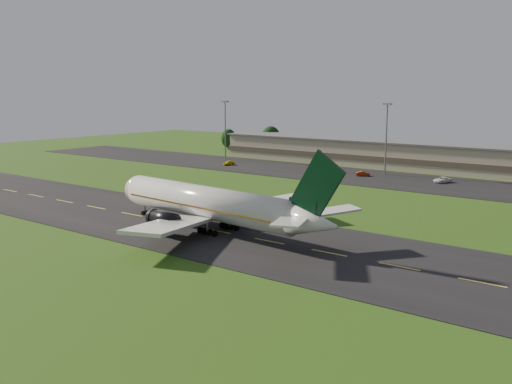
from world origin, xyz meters
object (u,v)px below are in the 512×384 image
Objects in this scene: service_vehicle_a at (229,163)px; airliner at (210,204)px; terminal at (412,156)px; service_vehicle_c at (442,180)px; light_mast_west at (225,123)px; light_mast_centre at (386,130)px; service_vehicle_b at (363,174)px.

airliner is at bearing -45.47° from service_vehicle_a.
terminal reaches higher than service_vehicle_c.
light_mast_west and light_mast_centre have the same top height.
service_vehicle_b is at bearing -7.09° from light_mast_west.
light_mast_west is at bearing -161.07° from service_vehicle_c.
service_vehicle_b is (-7.76, 73.03, -3.91)m from airliner.
service_vehicle_a is 0.83× the size of service_vehicle_c.
service_vehicle_a is at bearing 69.49° from service_vehicle_b.
light_mast_west is (-64.43, 80.07, 8.08)m from airliner.
service_vehicle_b is at bearing -115.31° from light_mast_centre.
terminal is at bearing 14.76° from light_mast_west.
service_vehicle_b is at bearing -101.52° from terminal.
service_vehicle_a is (-53.32, 68.58, -3.82)m from airliner.
terminal is 23.92m from service_vehicle_b.
service_vehicle_b is at bearing 12.25° from service_vehicle_a.
airliner is 73.54m from service_vehicle_b.
light_mast_centre is at bearing -51.40° from service_vehicle_b.
service_vehicle_c is at bearing 84.35° from airliner.
light_mast_west is at bearing 56.82° from service_vehicle_b.
light_mast_centre is (-4.43, 80.07, 8.08)m from airliner.
terminal is 27.68× the size of service_vehicle_c.
service_vehicle_b is (-3.33, -7.04, -11.98)m from light_mast_centre.
airliner is at bearing 159.97° from service_vehicle_b.
light_mast_west is at bearing 133.72° from airliner.
light_mast_centre is at bearing 98.06° from airliner.
terminal reaches higher than service_vehicle_b.
light_mast_west is 60.00m from light_mast_centre.
service_vehicle_c is at bearing -110.34° from service_vehicle_b.
service_vehicle_a is at bearing -45.98° from light_mast_west.
terminal is 7.13× the size of light_mast_centre.
terminal is at bearing 151.46° from service_vehicle_c.
service_vehicle_c is at bearing -3.54° from light_mast_west.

